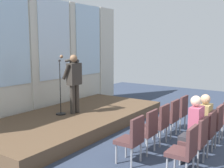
{
  "coord_description": "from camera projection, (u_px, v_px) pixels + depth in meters",
  "views": [
    {
      "loc": [
        -5.73,
        -0.52,
        2.33
      ],
      "look_at": [
        0.04,
        3.39,
        1.29
      ],
      "focal_mm": 44.55,
      "sensor_mm": 36.0,
      "label": 1
    }
  ],
  "objects": [
    {
      "name": "audience_r1_c1",
      "position": [
        193.0,
        127.0,
        5.29
      ],
      "size": [
        0.36,
        0.39,
        1.35
      ],
      "color": "#2D2D33",
      "rests_on": "ground"
    },
    {
      "name": "speaker",
      "position": [
        74.0,
        79.0,
        7.88
      ],
      "size": [
        0.52,
        0.69,
        1.68
      ],
      "color": "#332D28",
      "rests_on": "stage_platform"
    },
    {
      "name": "chair_r0_c2",
      "position": [
        160.0,
        122.0,
        6.38
      ],
      "size": [
        0.46,
        0.44,
        0.94
      ],
      "color": "#99999E",
      "rests_on": "ground"
    },
    {
      "name": "chair_r1_c0",
      "position": [
        185.0,
        149.0,
        4.76
      ],
      "size": [
        0.46,
        0.44,
        0.94
      ],
      "color": "#99999E",
      "rests_on": "ground"
    },
    {
      "name": "chair_r1_c3",
      "position": [
        214.0,
        123.0,
        6.31
      ],
      "size": [
        0.46,
        0.44,
        0.94
      ],
      "color": "#99999E",
      "rests_on": "ground"
    },
    {
      "name": "chair_r1_c4",
      "position": [
        221.0,
        116.0,
        6.83
      ],
      "size": [
        0.46,
        0.44,
        0.94
      ],
      "color": "#99999E",
      "rests_on": "ground"
    },
    {
      "name": "audience_r1_c2",
      "position": [
        203.0,
        121.0,
        5.81
      ],
      "size": [
        0.36,
        0.39,
        1.28
      ],
      "color": "#2D2D33",
      "rests_on": "ground"
    },
    {
      "name": "mic_stand",
      "position": [
        61.0,
        103.0,
        7.81
      ],
      "size": [
        0.28,
        0.28,
        1.55
      ],
      "color": "black",
      "rests_on": "stage_platform"
    },
    {
      "name": "chair_r1_c1",
      "position": [
        197.0,
        138.0,
        5.27
      ],
      "size": [
        0.46,
        0.44,
        0.94
      ],
      "color": "#99999E",
      "rests_on": "ground"
    },
    {
      "name": "rear_partition",
      "position": [
        35.0,
        55.0,
        8.57
      ],
      "size": [
        8.78,
        0.14,
        3.74
      ],
      "color": "beige",
      "rests_on": "ground"
    },
    {
      "name": "chair_r0_c4",
      "position": [
        180.0,
        111.0,
        7.41
      ],
      "size": [
        0.46,
        0.44,
        0.94
      ],
      "color": "#99999E",
      "rests_on": "ground"
    },
    {
      "name": "stage_platform",
      "position": [
        74.0,
        120.0,
        7.89
      ],
      "size": [
        5.8,
        2.67,
        0.32
      ],
      "primitive_type": "cube",
      "color": "brown",
      "rests_on": "ground"
    },
    {
      "name": "chair_r0_c0",
      "position": [
        132.0,
        137.0,
        5.34
      ],
      "size": [
        0.46,
        0.44,
        0.94
      ],
      "color": "#99999E",
      "rests_on": "ground"
    },
    {
      "name": "chair_r0_c1",
      "position": [
        147.0,
        129.0,
        5.86
      ],
      "size": [
        0.46,
        0.44,
        0.94
      ],
      "color": "#99999E",
      "rests_on": "ground"
    },
    {
      "name": "chair_r0_c3",
      "position": [
        171.0,
        116.0,
        6.9
      ],
      "size": [
        0.46,
        0.44,
        0.94
      ],
      "color": "#99999E",
      "rests_on": "ground"
    },
    {
      "name": "chair_r1_c2",
      "position": [
        206.0,
        130.0,
        5.79
      ],
      "size": [
        0.46,
        0.44,
        0.94
      ],
      "color": "#99999E",
      "rests_on": "ground"
    }
  ]
}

